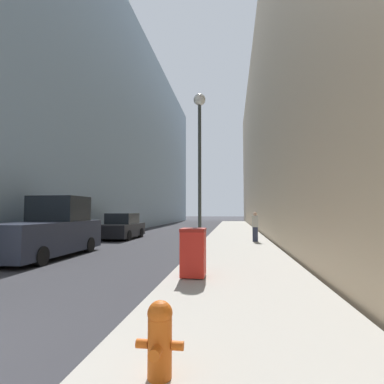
{
  "coord_description": "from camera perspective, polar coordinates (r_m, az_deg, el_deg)",
  "views": [
    {
      "loc": [
        4.99,
        -2.02,
        1.79
      ],
      "look_at": [
        2.05,
        19.78,
        3.19
      ],
      "focal_mm": 28.0,
      "sensor_mm": 36.0,
      "label": 1
    }
  ],
  "objects": [
    {
      "name": "fire_hydrant",
      "position": [
        3.34,
        -6.17,
        -25.77
      ],
      "size": [
        0.48,
        0.37,
        0.75
      ],
      "color": "#D15614",
      "rests_on": "sidewalk_right"
    },
    {
      "name": "lamppost",
      "position": [
        11.8,
        1.46,
        8.87
      ],
      "size": [
        0.47,
        0.47,
        6.27
      ],
      "color": "#2D332D",
      "rests_on": "sidewalk_right"
    },
    {
      "name": "trash_bin",
      "position": [
        7.7,
        0.24,
        -11.36
      ],
      "size": [
        0.61,
        0.68,
        1.22
      ],
      "color": "red",
      "rests_on": "sidewalk_right"
    },
    {
      "name": "parked_sedan_near",
      "position": [
        20.05,
        -13.11,
        -6.53
      ],
      "size": [
        1.9,
        4.12,
        1.65
      ],
      "color": "black",
      "rests_on": "ground"
    },
    {
      "name": "building_left_glass",
      "position": [
        32.93,
        -20.25,
        11.54
      ],
      "size": [
        12.0,
        60.0,
        20.58
      ],
      "color": "#849EB2",
      "rests_on": "ground"
    },
    {
      "name": "pickup_truck",
      "position": [
        13.12,
        -25.78,
        -6.8
      ],
      "size": [
        2.22,
        5.37,
        2.4
      ],
      "color": "#232838",
      "rests_on": "ground"
    },
    {
      "name": "pedestrian_on_sidewalk",
      "position": [
        16.81,
        11.92,
        -6.47
      ],
      "size": [
        0.33,
        0.21,
        1.61
      ],
      "color": "#2D3347",
      "rests_on": "sidewalk_right"
    },
    {
      "name": "sidewalk_right",
      "position": [
        20.09,
        8.32,
        -8.54
      ],
      "size": [
        3.71,
        60.0,
        0.13
      ],
      "color": "#ADA89E",
      "rests_on": "ground"
    },
    {
      "name": "building_right_stone",
      "position": [
        30.16,
        23.58,
        11.3
      ],
      "size": [
        12.0,
        60.0,
        18.83
      ],
      "color": "tan",
      "rests_on": "ground"
    }
  ]
}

